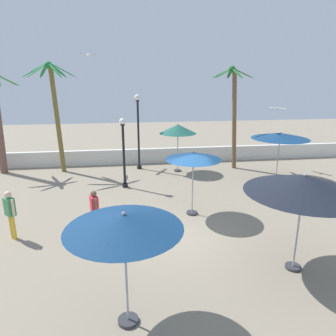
{
  "coord_description": "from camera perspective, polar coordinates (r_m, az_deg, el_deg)",
  "views": [
    {
      "loc": [
        -1.78,
        -9.66,
        5.23
      ],
      "look_at": [
        0.0,
        3.26,
        1.4
      ],
      "focal_mm": 32.88,
      "sensor_mm": 36.0,
      "label": 1
    }
  ],
  "objects": [
    {
      "name": "ground_plane",
      "position": [
        11.13,
        2.34,
        -11.68
      ],
      "size": [
        56.0,
        56.0,
        0.0
      ],
      "primitive_type": "plane",
      "color": "gray"
    },
    {
      "name": "boundary_wall",
      "position": [
        19.65,
        -2.41,
        2.31
      ],
      "size": [
        25.2,
        0.3,
        0.93
      ],
      "primitive_type": "cube",
      "color": "silver",
      "rests_on": "ground_plane"
    },
    {
      "name": "patio_umbrella_0",
      "position": [
        17.17,
        20.09,
        5.59
      ],
      "size": [
        2.98,
        2.98,
        2.54
      ],
      "color": "#333338",
      "rests_on": "ground_plane"
    },
    {
      "name": "patio_umbrella_1",
      "position": [
        11.7,
        4.71,
        2.12
      ],
      "size": [
        2.15,
        2.15,
        2.6
      ],
      "color": "#333338",
      "rests_on": "ground_plane"
    },
    {
      "name": "patio_umbrella_2",
      "position": [
        17.41,
        1.85,
        7.2
      ],
      "size": [
        2.09,
        2.09,
        2.77
      ],
      "color": "#333338",
      "rests_on": "ground_plane"
    },
    {
      "name": "patio_umbrella_3",
      "position": [
        8.85,
        23.87,
        -2.77
      ],
      "size": [
        3.1,
        3.1,
        2.84
      ],
      "color": "#333338",
      "rests_on": "ground_plane"
    },
    {
      "name": "patio_umbrella_4",
      "position": [
        6.33,
        -8.18,
        -10.0
      ],
      "size": [
        2.44,
        2.44,
        2.68
      ],
      "color": "#333338",
      "rests_on": "ground_plane"
    },
    {
      "name": "palm_tree_0",
      "position": [
        18.26,
        -20.25,
        10.93
      ],
      "size": [
        2.81,
        2.47,
        6.08
      ],
      "color": "brown",
      "rests_on": "ground_plane"
    },
    {
      "name": "palm_tree_2",
      "position": [
        18.28,
        12.04,
        10.97
      ],
      "size": [
        2.38,
        2.46,
        5.88
      ],
      "color": "brown",
      "rests_on": "ground_plane"
    },
    {
      "name": "lamp_post_0",
      "position": [
        17.96,
        -5.55,
        7.91
      ],
      "size": [
        0.36,
        0.36,
        4.35
      ],
      "color": "black",
      "rests_on": "ground_plane"
    },
    {
      "name": "lamp_post_1",
      "position": [
        14.98,
        -8.22,
        3.29
      ],
      "size": [
        0.31,
        0.31,
        3.42
      ],
      "color": "black",
      "rests_on": "ground_plane"
    },
    {
      "name": "guest_0",
      "position": [
        11.0,
        -13.48,
        -7.15
      ],
      "size": [
        0.34,
        0.54,
        1.55
      ],
      "color": "silver",
      "rests_on": "ground_plane"
    },
    {
      "name": "guest_1",
      "position": [
        11.49,
        -27.23,
        -6.99
      ],
      "size": [
        0.42,
        0.43,
        1.7
      ],
      "color": "gold",
      "rests_on": "ground_plane"
    },
    {
      "name": "seagull_0",
      "position": [
        19.2,
        19.7,
        10.35
      ],
      "size": [
        0.71,
        1.04,
        0.14
      ],
      "color": "white"
    },
    {
      "name": "seagull_1",
      "position": [
        20.13,
        -14.6,
        19.66
      ],
      "size": [
        0.85,
        1.18,
        0.14
      ],
      "color": "white"
    },
    {
      "name": "planter",
      "position": [
        14.89,
        26.66,
        -4.45
      ],
      "size": [
        0.7,
        0.7,
        0.85
      ],
      "color": "brown",
      "rests_on": "ground_plane"
    }
  ]
}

